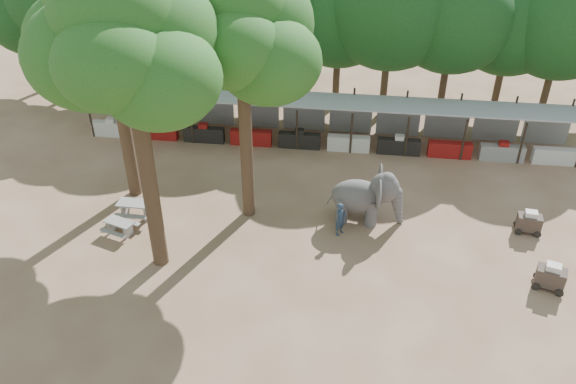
# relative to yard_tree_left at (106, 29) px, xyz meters

# --- Properties ---
(ground) EXTENTS (100.00, 100.00, 0.00)m
(ground) POSITION_rel_yard_tree_left_xyz_m (9.13, -7.19, -8.20)
(ground) COLOR brown
(ground) RESTS_ON ground
(vendor_stalls) EXTENTS (28.00, 2.99, 2.80)m
(vendor_stalls) POSITION_rel_yard_tree_left_xyz_m (9.13, 6.65, -7.02)
(vendor_stalls) COLOR #96979D
(vendor_stalls) RESTS_ON ground
(yard_tree_left) EXTENTS (7.10, 6.90, 11.02)m
(yard_tree_left) POSITION_rel_yard_tree_left_xyz_m (0.00, 0.00, 0.00)
(yard_tree_left) COLOR #332316
(yard_tree_left) RESTS_ON ground
(yard_tree_center) EXTENTS (7.10, 6.90, 12.04)m
(yard_tree_center) POSITION_rel_yard_tree_left_xyz_m (3.00, -5.00, 1.01)
(yard_tree_center) COLOR #332316
(yard_tree_center) RESTS_ON ground
(yard_tree_back) EXTENTS (7.10, 6.90, 11.36)m
(yard_tree_back) POSITION_rel_yard_tree_left_xyz_m (6.00, -1.00, 0.34)
(yard_tree_back) COLOR #332316
(yard_tree_back) RESTS_ON ground
(backdrop_trees) EXTENTS (46.46, 5.95, 8.33)m
(backdrop_trees) POSITION_rel_yard_tree_left_xyz_m (9.13, 11.81, -2.69)
(backdrop_trees) COLOR #332316
(backdrop_trees) RESTS_ON ground
(elephant) EXTENTS (3.41, 2.62, 2.62)m
(elephant) POSITION_rel_yard_tree_left_xyz_m (11.60, -1.00, -6.89)
(elephant) COLOR #454243
(elephant) RESTS_ON ground
(handler) EXTENTS (0.65, 0.69, 1.59)m
(handler) POSITION_rel_yard_tree_left_xyz_m (10.50, -2.23, -7.40)
(handler) COLOR #26384C
(handler) RESTS_ON ground
(picnic_table_near) EXTENTS (1.67, 1.59, 0.68)m
(picnic_table_near) POSITION_rel_yard_tree_left_xyz_m (0.72, -3.55, -7.76)
(picnic_table_near) COLOR gray
(picnic_table_near) RESTS_ON ground
(picnic_table_far) EXTENTS (1.67, 1.50, 0.82)m
(picnic_table_far) POSITION_rel_yard_tree_left_xyz_m (0.97, -2.21, -7.66)
(picnic_table_far) COLOR gray
(picnic_table_far) RESTS_ON ground
(cart_front) EXTENTS (1.38, 1.11, 1.17)m
(cart_front) POSITION_rel_yard_tree_left_xyz_m (18.90, -4.71, -7.62)
(cart_front) COLOR #332821
(cart_front) RESTS_ON ground
(cart_back) EXTENTS (1.21, 0.87, 1.11)m
(cart_back) POSITION_rel_yard_tree_left_xyz_m (18.90, -0.98, -7.65)
(cart_back) COLOR #332821
(cart_back) RESTS_ON ground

